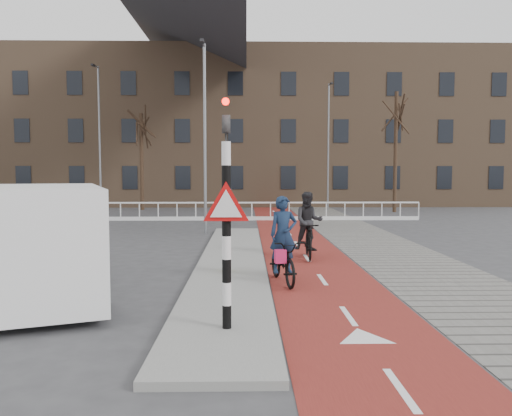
{
  "coord_description": "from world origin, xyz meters",
  "views": [
    {
      "loc": [
        -0.3,
        -9.6,
        2.52
      ],
      "look_at": [
        -0.01,
        5.0,
        1.5
      ],
      "focal_mm": 35.0,
      "sensor_mm": 36.0,
      "label": 1
    }
  ],
  "objects": [
    {
      "name": "ground",
      "position": [
        0.0,
        0.0,
        0.0
      ],
      "size": [
        120.0,
        120.0,
        0.0
      ],
      "primitive_type": "plane",
      "color": "#38383A",
      "rests_on": "ground"
    },
    {
      "name": "bike_lane",
      "position": [
        1.5,
        10.0,
        0.01
      ],
      "size": [
        2.5,
        60.0,
        0.01
      ],
      "primitive_type": "cube",
      "color": "maroon",
      "rests_on": "ground"
    },
    {
      "name": "sidewalk",
      "position": [
        4.3,
        10.0,
        0.01
      ],
      "size": [
        3.0,
        60.0,
        0.01
      ],
      "primitive_type": "cube",
      "color": "slate",
      "rests_on": "ground"
    },
    {
      "name": "curb_island",
      "position": [
        -0.7,
        4.0,
        0.06
      ],
      "size": [
        1.8,
        16.0,
        0.12
      ],
      "primitive_type": "cube",
      "color": "gray",
      "rests_on": "ground"
    },
    {
      "name": "traffic_signal",
      "position": [
        -0.6,
        -2.02,
        1.99
      ],
      "size": [
        0.8,
        0.8,
        3.68
      ],
      "color": "black",
      "rests_on": "curb_island"
    },
    {
      "name": "bollard",
      "position": [
        -0.76,
        2.56,
        0.48
      ],
      "size": [
        0.12,
        0.12,
        0.72
      ],
      "primitive_type": "cylinder",
      "color": "#CCCA0B",
      "rests_on": "curb_island"
    },
    {
      "name": "cyclist_near",
      "position": [
        0.55,
        1.67,
        0.68
      ],
      "size": [
        1.02,
        2.01,
        1.99
      ],
      "rotation": [
        0.0,
        0.0,
        0.19
      ],
      "color": "black",
      "rests_on": "bike_lane"
    },
    {
      "name": "cyclist_far",
      "position": [
        1.53,
        4.94,
        0.82
      ],
      "size": [
        0.87,
        1.85,
        1.97
      ],
      "rotation": [
        0.0,
        0.0,
        -0.05
      ],
      "color": "black",
      "rests_on": "bike_lane"
    },
    {
      "name": "van",
      "position": [
        -4.37,
        0.47,
        1.19
      ],
      "size": [
        3.76,
        5.66,
        2.26
      ],
      "rotation": [
        0.0,
        0.0,
        0.34
      ],
      "color": "white",
      "rests_on": "ground"
    },
    {
      "name": "railing",
      "position": [
        -5.0,
        17.0,
        0.31
      ],
      "size": [
        28.0,
        0.1,
        0.99
      ],
      "color": "silver",
      "rests_on": "ground"
    },
    {
      "name": "townhouse_row",
      "position": [
        -3.0,
        32.0,
        7.81
      ],
      "size": [
        46.0,
        10.0,
        15.9
      ],
      "color": "#7F6047",
      "rests_on": "ground"
    },
    {
      "name": "tree_mid",
      "position": [
        -7.47,
        24.86,
        3.29
      ],
      "size": [
        0.26,
        0.26,
        6.59
      ],
      "primitive_type": "cylinder",
      "color": "black",
      "rests_on": "ground"
    },
    {
      "name": "tree_right",
      "position": [
        9.34,
        22.53,
        3.87
      ],
      "size": [
        0.23,
        0.23,
        7.74
      ],
      "primitive_type": "cylinder",
      "color": "black",
      "rests_on": "ground"
    },
    {
      "name": "streetlight_near",
      "position": [
        -1.99,
        11.06,
        3.88
      ],
      "size": [
        0.12,
        0.12,
        7.76
      ],
      "primitive_type": "cylinder",
      "color": "slate",
      "rests_on": "ground"
    },
    {
      "name": "streetlight_left",
      "position": [
        -9.17,
        20.94,
        4.46
      ],
      "size": [
        0.12,
        0.12,
        8.92
      ],
      "primitive_type": "cylinder",
      "color": "slate",
      "rests_on": "ground"
    },
    {
      "name": "streetlight_right",
      "position": [
        5.24,
        24.08,
        4.24
      ],
      "size": [
        0.12,
        0.12,
        8.48
      ],
      "primitive_type": "cylinder",
      "color": "slate",
      "rests_on": "ground"
    }
  ]
}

